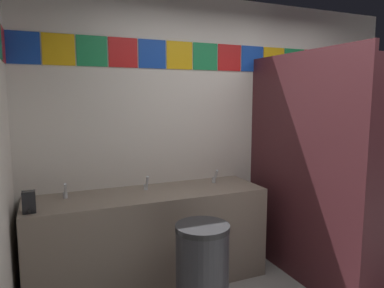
{
  "coord_description": "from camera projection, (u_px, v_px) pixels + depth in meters",
  "views": [
    {
      "loc": [
        -1.77,
        -1.59,
        1.66
      ],
      "look_at": [
        -0.66,
        1.0,
        1.28
      ],
      "focal_mm": 32.93,
      "sensor_mm": 36.0,
      "label": 1
    }
  ],
  "objects": [
    {
      "name": "faucet_right",
      "position": [
        215.0,
        178.0,
        3.41
      ],
      "size": [
        0.04,
        0.1,
        0.14
      ],
      "color": "silver",
      "rests_on": "vanity_counter"
    },
    {
      "name": "faucet_left",
      "position": [
        65.0,
        193.0,
        2.88
      ],
      "size": [
        0.04,
        0.1,
        0.14
      ],
      "color": "silver",
      "rests_on": "vanity_counter"
    },
    {
      "name": "stall_divider",
      "position": [
        334.0,
        173.0,
        2.96
      ],
      "size": [
        0.92,
        1.47,
        2.05
      ],
      "color": "#471E23",
      "rests_on": "ground_plane"
    },
    {
      "name": "toilet",
      "position": [
        327.0,
        227.0,
        3.69
      ],
      "size": [
        0.39,
        0.49,
        0.74
      ],
      "color": "white",
      "rests_on": "ground_plane"
    },
    {
      "name": "faucet_center",
      "position": [
        146.0,
        184.0,
        3.15
      ],
      "size": [
        0.04,
        0.1,
        0.14
      ],
      "color": "silver",
      "rests_on": "vanity_counter"
    },
    {
      "name": "wall_back",
      "position": [
        226.0,
        130.0,
        3.68
      ],
      "size": [
        4.03,
        0.09,
        2.62
      ],
      "color": "silver",
      "rests_on": "ground_plane"
    },
    {
      "name": "trash_bin",
      "position": [
        202.0,
        276.0,
        2.52
      ],
      "size": [
        0.39,
        0.39,
        0.77
      ],
      "color": "#333338",
      "rests_on": "ground_plane"
    },
    {
      "name": "vanity_counter",
      "position": [
        150.0,
        237.0,
        3.12
      ],
      "size": [
        2.05,
        0.6,
        0.83
      ],
      "color": "gray",
      "rests_on": "ground_plane"
    },
    {
      "name": "soap_dispenser",
      "position": [
        29.0,
        202.0,
        2.53
      ],
      "size": [
        0.09,
        0.09,
        0.16
      ],
      "color": "black",
      "rests_on": "vanity_counter"
    }
  ]
}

